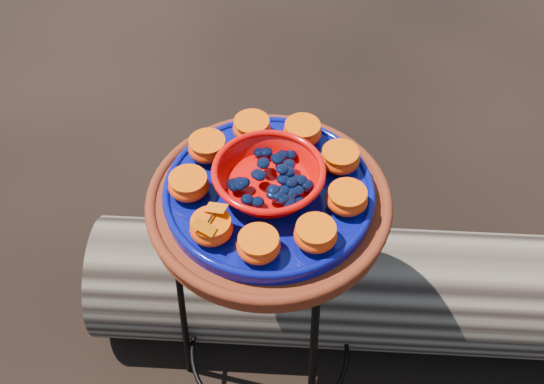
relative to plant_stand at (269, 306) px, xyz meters
The scene contains 19 objects.
ground 0.35m from the plant_stand, ahead, with size 60.00×60.00×0.00m, color black.
plant_stand is the anchor object (origin of this frame).
terracotta_saucer 0.37m from the plant_stand, ahead, with size 0.46×0.46×0.04m, color #471B08.
cobalt_plate 0.40m from the plant_stand, ahead, with size 0.40×0.40×0.03m, color #071351.
red_bowl 0.44m from the plant_stand, ahead, with size 0.20×0.20×0.05m, color #C20503, non-canonical shape.
glass_gems 0.48m from the plant_stand, ahead, with size 0.15×0.15×0.03m, color black, non-canonical shape.
orange_half_0 0.46m from the plant_stand, 98.88° to the right, with size 0.08×0.08×0.04m, color red.
orange_half_1 0.46m from the plant_stand, 63.00° to the right, with size 0.08×0.08×0.04m, color red.
orange_half_2 0.46m from the plant_stand, 23.00° to the right, with size 0.08×0.08×0.04m, color red.
orange_half_3 0.46m from the plant_stand, 17.00° to the left, with size 0.08×0.08×0.04m, color red.
orange_half_4 0.46m from the plant_stand, 57.00° to the left, with size 0.08×0.08×0.04m, color red.
orange_half_5 0.46m from the plant_stand, 97.00° to the left, with size 0.08×0.08×0.04m, color red.
orange_half_6 0.46m from the plant_stand, 137.00° to the left, with size 0.08×0.08×0.04m, color red.
orange_half_7 0.46m from the plant_stand, behind, with size 0.08×0.08×0.04m, color red.
orange_half_8 0.46m from the plant_stand, 143.00° to the right, with size 0.08×0.08×0.04m, color red.
butterfly 0.49m from the plant_stand, 98.88° to the right, with size 0.08×0.05×0.01m, color #BC4700, non-canonical shape.
driftwood_log 0.49m from the plant_stand, 54.38° to the left, with size 1.77×0.47×0.33m, color black, non-canonical shape.
foliage_left 0.47m from the plant_stand, 145.70° to the left, with size 0.28×0.28×0.14m, color #185615.
foliage_back 0.64m from the plant_stand, 110.15° to the left, with size 0.31×0.31×0.15m, color #185615.
Camera 1 is at (0.47, -0.70, 1.73)m, focal length 45.00 mm.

